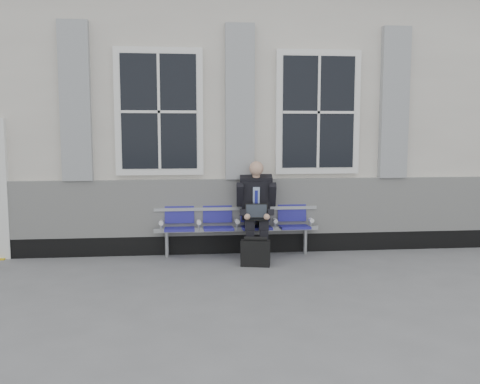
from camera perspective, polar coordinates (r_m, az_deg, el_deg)
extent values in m
plane|color=slate|center=(7.44, 8.14, -8.83)|extent=(70.00, 70.00, 0.00)
cube|color=silver|center=(10.60, 3.69, 7.33)|extent=(14.00, 4.00, 4.20)
cube|color=#96999B|center=(10.85, 3.79, 19.14)|extent=(14.40, 4.40, 0.24)
cube|color=black|center=(8.80, 5.82, -5.36)|extent=(14.00, 0.10, 0.30)
cube|color=silver|center=(8.68, 5.88, -1.49)|extent=(14.00, 0.08, 0.90)
cube|color=#96999B|center=(8.55, -17.15, 9.20)|extent=(0.45, 0.14, 2.40)
cube|color=#96999B|center=(8.44, -0.03, 9.54)|extent=(0.45, 0.14, 2.40)
cube|color=#96999B|center=(9.05, 16.13, 9.09)|extent=(0.45, 0.14, 2.40)
cube|color=white|center=(8.42, -8.63, 8.45)|extent=(1.35, 0.10, 1.95)
cube|color=black|center=(8.37, -8.64, 8.46)|extent=(1.15, 0.02, 1.75)
cube|color=white|center=(8.67, 8.29, 8.40)|extent=(1.35, 0.10, 1.95)
cube|color=black|center=(8.63, 8.37, 8.41)|extent=(1.15, 0.02, 1.75)
cube|color=#9EA0A3|center=(8.43, -0.32, -3.97)|extent=(2.60, 0.07, 0.07)
cube|color=#9EA0A3|center=(8.50, -0.40, -1.77)|extent=(2.60, 0.05, 0.05)
cylinder|color=#9EA0A3|center=(8.44, -7.80, -5.58)|extent=(0.06, 0.06, 0.39)
cylinder|color=#9EA0A3|center=(8.65, 6.98, -5.27)|extent=(0.06, 0.06, 0.39)
cube|color=navy|center=(8.31, -6.47, -3.97)|extent=(0.46, 0.42, 0.07)
cube|color=navy|center=(8.47, -6.48, -1.98)|extent=(0.46, 0.10, 0.40)
cube|color=navy|center=(8.33, -2.33, -3.91)|extent=(0.46, 0.42, 0.07)
cube|color=navy|center=(8.49, -2.43, -1.92)|extent=(0.46, 0.10, 0.40)
cube|color=navy|center=(8.39, 1.78, -3.83)|extent=(0.46, 0.42, 0.07)
cube|color=navy|center=(8.55, 1.59, -1.86)|extent=(0.46, 0.10, 0.40)
cube|color=navy|center=(8.49, 5.80, -3.74)|extent=(0.46, 0.42, 0.07)
cube|color=navy|center=(8.65, 5.54, -1.79)|extent=(0.46, 0.10, 0.40)
cylinder|color=white|center=(8.33, -8.40, -3.27)|extent=(0.07, 0.12, 0.07)
cylinder|color=white|center=(8.32, -4.41, -3.23)|extent=(0.07, 0.12, 0.07)
cylinder|color=white|center=(8.36, -0.29, -3.16)|extent=(0.07, 0.12, 0.07)
cylinder|color=white|center=(8.44, 3.77, -3.08)|extent=(0.07, 0.12, 0.07)
cylinder|color=white|center=(8.56, 7.61, -2.99)|extent=(0.07, 0.12, 0.07)
cube|color=black|center=(8.07, 1.07, -7.17)|extent=(0.14, 0.28, 0.09)
cube|color=black|center=(8.08, 2.58, -7.17)|extent=(0.14, 0.28, 0.09)
cube|color=black|center=(8.09, 1.06, -5.71)|extent=(0.14, 0.15, 0.47)
cube|color=black|center=(8.10, 2.56, -5.70)|extent=(0.14, 0.15, 0.47)
cube|color=black|center=(8.26, 1.03, -3.34)|extent=(0.19, 0.49, 0.15)
cube|color=black|center=(8.26, 2.49, -3.33)|extent=(0.19, 0.49, 0.15)
cube|color=black|center=(8.41, 1.71, -0.75)|extent=(0.47, 0.40, 0.67)
cube|color=#ADC1E4|center=(8.29, 1.74, -0.72)|extent=(0.11, 0.11, 0.37)
cube|color=#21289E|center=(8.28, 1.75, -0.88)|extent=(0.05, 0.09, 0.31)
cube|color=black|center=(8.35, 1.73, 1.37)|extent=(0.53, 0.30, 0.15)
cylinder|color=tan|center=(8.29, 1.74, 1.84)|extent=(0.12, 0.12, 0.11)
sphere|color=tan|center=(8.22, 1.76, 2.53)|extent=(0.22, 0.22, 0.22)
cube|color=black|center=(8.29, 0.00, -0.27)|extent=(0.13, 0.31, 0.39)
cube|color=black|center=(8.31, 3.48, -0.27)|extent=(0.13, 0.31, 0.39)
cube|color=black|center=(8.14, 0.30, -2.20)|extent=(0.13, 0.34, 0.15)
cube|color=black|center=(8.16, 3.26, -2.19)|extent=(0.13, 0.34, 0.15)
sphere|color=tan|center=(8.00, 0.77, -2.66)|extent=(0.09, 0.09, 0.09)
sphere|color=tan|center=(8.02, 2.88, -2.66)|extent=(0.09, 0.09, 0.09)
cube|color=black|center=(8.10, 1.80, -2.93)|extent=(0.37, 0.27, 0.02)
cube|color=black|center=(8.20, 1.77, -2.03)|extent=(0.35, 0.13, 0.22)
cube|color=black|center=(8.19, 1.77, -2.03)|extent=(0.32, 0.10, 0.19)
cube|color=black|center=(7.83, 1.66, -6.54)|extent=(0.45, 0.26, 0.38)
cylinder|color=black|center=(7.79, 1.66, -5.03)|extent=(0.34, 0.13, 0.07)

